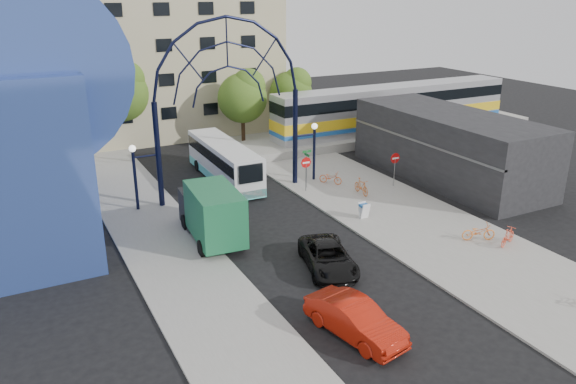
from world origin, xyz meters
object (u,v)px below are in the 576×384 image
bike_far_b (508,236)px  city_bus (224,161)px  red_sedan (355,319)px  bike_far_a (479,232)px  do_not_enter_sign (395,161)px  street_name_sign (307,161)px  train_car (394,107)px  sandwich_board (364,209)px  black_suv (328,257)px  tree_north_b (121,90)px  tree_north_c (292,90)px  gateway_arch (228,72)px  stop_sign (306,166)px  green_truck (211,212)px  bike_near_b (361,186)px  tree_north_a (244,95)px  bike_near_a (331,178)px

bike_far_b → city_bus: bearing=8.2°
red_sedan → bike_far_a: red_sedan is taller
do_not_enter_sign → street_name_sign: street_name_sign is taller
train_car → city_bus: 19.96m
sandwich_board → black_suv: 7.12m
tree_north_b → bike_far_b: (14.38, -30.90, -4.64)m
do_not_enter_sign → tree_north_b: tree_north_b is taller
train_car → bike_far_b: (-9.50, -22.97, -2.27)m
red_sedan → bike_far_b: 12.82m
sandwich_board → tree_north_c: size_ratio=0.15×
train_car → sandwich_board: bearing=-131.9°
gateway_arch → stop_sign: 8.37m
city_bus → sandwich_board: bearing=-65.2°
do_not_enter_sign → tree_north_b: size_ratio=0.31×
green_truck → gateway_arch: bearing=63.2°
train_car → green_truck: (-23.83, -14.32, -1.25)m
train_car → bike_near_b: size_ratio=13.71×
street_name_sign → green_truck: 10.29m
city_bus → bike_far_a: bearing=-61.4°
red_sedan → bike_near_b: (9.84, 13.87, -0.11)m
sandwich_board → red_sedan: (-7.51, -10.18, 0.03)m
black_suv → tree_north_b: bearing=113.8°
bike_far_a → train_car: bearing=-1.8°
stop_sign → street_name_sign: street_name_sign is taller
gateway_arch → tree_north_b: 16.72m
sandwich_board → bike_far_b: 8.50m
tree_north_a → bike_far_b: 27.54m
do_not_enter_sign → bike_far_b: bearing=-92.6°
tree_north_c → red_sedan: size_ratio=1.38×
sandwich_board → train_car: train_car is taller
gateway_arch → tree_north_a: gateway_arch is taller
red_sedan → bike_far_a: bearing=9.5°
tree_north_a → city_bus: bearing=-121.9°
tree_north_b → bike_far_a: bearing=-65.7°
black_suv → bike_near_b: black_suv is taller
gateway_arch → green_truck: 10.12m
tree_north_c → red_sedan: bearing=-113.6°
do_not_enter_sign → train_car: train_car is taller
bike_far_a → bike_far_b: 1.57m
green_truck → bike_near_a: 12.11m
street_name_sign → tree_north_c: bearing=65.7°
tree_north_a → city_bus: tree_north_a is taller
tree_north_a → tree_north_c: bearing=18.4°
city_bus → bike_far_b: bearing=-60.5°
green_truck → black_suv: (4.00, -6.32, -0.96)m
tree_north_c → bike_far_b: bearing=-93.2°
bike_near_b → tree_north_a: bearing=100.8°
street_name_sign → tree_north_a: size_ratio=0.40×
street_name_sign → tree_north_c: 16.95m
sandwich_board → do_not_enter_sign: bearing=36.7°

